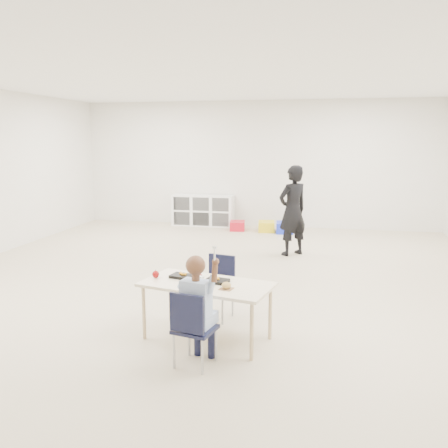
% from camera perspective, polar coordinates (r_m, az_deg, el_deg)
% --- Properties ---
extents(room, '(9.00, 9.02, 2.80)m').
position_cam_1_polar(room, '(6.31, -1.67, 5.10)').
color(room, beige).
rests_on(room, ground).
extents(table, '(1.36, 0.89, 0.58)m').
position_cam_1_polar(table, '(4.75, -2.06, -10.39)').
color(table, '#FFEBCB').
rests_on(table, ground).
extents(chair_near, '(0.40, 0.38, 0.69)m').
position_cam_1_polar(chair_near, '(4.22, -3.49, -12.31)').
color(chair_near, black).
rests_on(chair_near, ground).
extents(chair_far, '(0.40, 0.38, 0.69)m').
position_cam_1_polar(chair_far, '(5.24, -0.93, -7.73)').
color(chair_far, black).
rests_on(chair_far, ground).
extents(child, '(0.55, 0.55, 1.09)m').
position_cam_1_polar(child, '(4.15, -3.52, -9.77)').
color(child, '#BAD3FB').
rests_on(child, chair_near).
extents(lunch_tray_near, '(0.25, 0.20, 0.03)m').
position_cam_1_polar(lunch_tray_near, '(4.67, -0.87, -6.85)').
color(lunch_tray_near, black).
rests_on(lunch_tray_near, table).
extents(lunch_tray_far, '(0.25, 0.20, 0.03)m').
position_cam_1_polar(lunch_tray_far, '(4.84, -5.08, -6.27)').
color(lunch_tray_far, black).
rests_on(lunch_tray_far, table).
extents(milk_carton, '(0.08, 0.08, 0.10)m').
position_cam_1_polar(milk_carton, '(4.53, -2.96, -6.94)').
color(milk_carton, white).
rests_on(milk_carton, table).
extents(bread_roll, '(0.09, 0.09, 0.07)m').
position_cam_1_polar(bread_roll, '(4.46, 0.28, -7.41)').
color(bread_roll, tan).
rests_on(bread_roll, table).
extents(apple_near, '(0.07, 0.07, 0.07)m').
position_cam_1_polar(apple_near, '(4.73, -3.05, -6.37)').
color(apple_near, maroon).
rests_on(apple_near, table).
extents(apple_far, '(0.07, 0.07, 0.07)m').
position_cam_1_polar(apple_far, '(4.86, -8.22, -6.01)').
color(apple_far, maroon).
rests_on(apple_far, table).
extents(cubby_shelf, '(1.40, 0.40, 0.70)m').
position_cam_1_polar(cubby_shelf, '(10.85, -2.55, 1.65)').
color(cubby_shelf, white).
rests_on(cubby_shelf, ground).
extents(adult, '(0.66, 0.65, 1.53)m').
position_cam_1_polar(adult, '(8.10, 8.26, 1.61)').
color(adult, black).
rests_on(adult, ground).
extents(bin_red, '(0.36, 0.44, 0.20)m').
position_cam_1_polar(bin_red, '(10.32, 1.62, -0.20)').
color(bin_red, red).
rests_on(bin_red, ground).
extents(bin_yellow, '(0.39, 0.47, 0.21)m').
position_cam_1_polar(bin_yellow, '(10.23, 5.13, -0.28)').
color(bin_yellow, yellow).
rests_on(bin_yellow, ground).
extents(bin_blue, '(0.40, 0.49, 0.22)m').
position_cam_1_polar(bin_blue, '(10.12, 7.32, -0.42)').
color(bin_blue, '#1C2FD2').
rests_on(bin_blue, ground).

